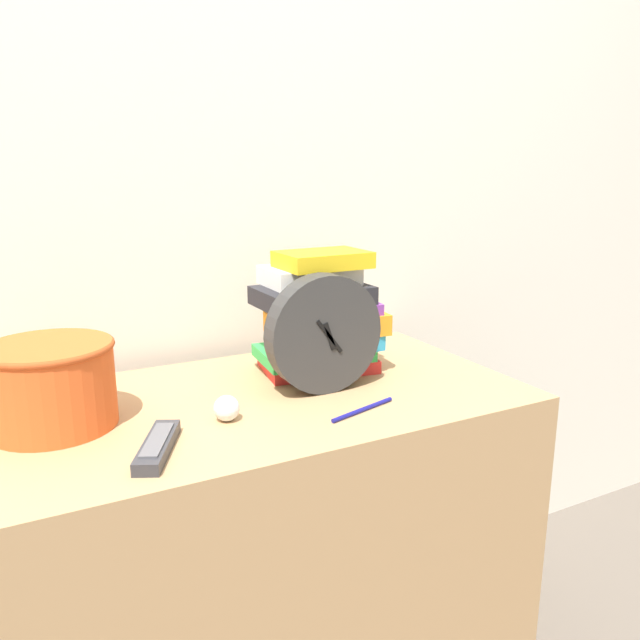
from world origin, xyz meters
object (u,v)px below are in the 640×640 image
(tv_remote, at_px, (158,446))
(book_stack, at_px, (319,317))
(pen, at_px, (363,410))
(crumpled_paper_ball, at_px, (227,408))
(basket, at_px, (51,382))
(desk_clock, at_px, (324,334))

(tv_remote, bearing_deg, book_stack, 30.00)
(pen, bearing_deg, crumpled_paper_ball, 161.75)
(basket, xyz_separation_m, crumpled_paper_ball, (0.27, -0.11, -0.06))
(basket, bearing_deg, desk_clock, -7.28)
(book_stack, bearing_deg, pen, -98.56)
(desk_clock, relative_size, basket, 1.08)
(basket, relative_size, crumpled_paper_ball, 4.79)
(desk_clock, height_order, pen, desk_clock)
(crumpled_paper_ball, height_order, pen, crumpled_paper_ball)
(book_stack, distance_m, pen, 0.27)
(basket, xyz_separation_m, pen, (0.50, -0.19, -0.07))
(tv_remote, bearing_deg, pen, -1.03)
(desk_clock, relative_size, crumpled_paper_ball, 5.15)
(book_stack, height_order, basket, book_stack)
(pen, bearing_deg, basket, 159.15)
(desk_clock, bearing_deg, book_stack, 67.13)
(book_stack, height_order, pen, book_stack)
(book_stack, xyz_separation_m, tv_remote, (-0.40, -0.23, -0.11))
(basket, distance_m, pen, 0.54)
(basket, height_order, crumpled_paper_ball, basket)
(crumpled_paper_ball, bearing_deg, pen, -18.25)
(tv_remote, distance_m, pen, 0.37)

